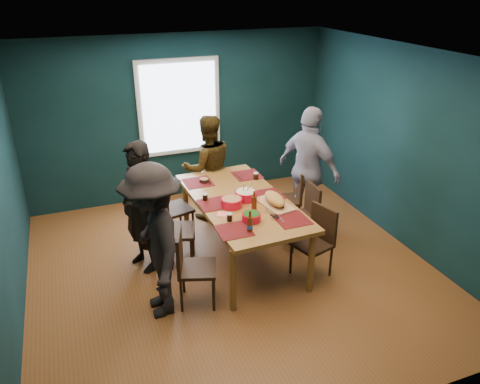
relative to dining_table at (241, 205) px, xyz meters
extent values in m
cube|color=brown|center=(-0.23, -0.26, -0.78)|extent=(5.00, 5.00, 0.01)
cube|color=silver|center=(-0.23, -0.26, 1.93)|extent=(5.00, 5.00, 0.01)
cube|color=#103037|center=(2.27, -0.26, 0.58)|extent=(0.01, 5.00, 2.70)
cube|color=#103037|center=(-0.23, 2.24, 0.58)|extent=(5.00, 0.01, 2.70)
cube|color=#103037|center=(-0.23, -2.76, 0.58)|extent=(5.00, 0.01, 2.70)
cube|color=silver|center=(-0.23, 2.21, 0.78)|extent=(1.35, 0.06, 1.55)
cube|color=brown|center=(0.00, 0.00, 0.05)|extent=(1.21, 2.28, 0.06)
cylinder|color=brown|center=(-0.49, -1.03, -0.37)|extent=(0.08, 0.08, 0.79)
cylinder|color=brown|center=(0.49, -1.03, -0.37)|extent=(0.08, 0.08, 0.79)
cylinder|color=brown|center=(-0.49, 1.03, -0.37)|extent=(0.08, 0.08, 0.79)
cylinder|color=brown|center=(0.49, 1.03, -0.37)|extent=(0.08, 0.08, 0.79)
cube|color=black|center=(-0.73, 0.77, -0.30)|extent=(0.54, 0.54, 0.04)
cube|color=black|center=(-0.92, 0.72, -0.03)|extent=(0.15, 0.44, 0.49)
cylinder|color=black|center=(-0.86, 0.54, -0.54)|extent=(0.03, 0.03, 0.45)
cylinder|color=black|center=(-0.50, 0.63, -0.54)|extent=(0.03, 0.03, 0.45)
cylinder|color=black|center=(-0.96, 0.91, -0.54)|extent=(0.03, 0.03, 0.45)
cylinder|color=black|center=(-0.59, 1.00, -0.54)|extent=(0.03, 0.03, 0.45)
cube|color=black|center=(-0.86, 0.11, -0.27)|extent=(0.58, 0.58, 0.04)
cube|color=black|center=(-1.06, 0.18, 0.01)|extent=(0.18, 0.46, 0.51)
cylinder|color=black|center=(-1.11, -0.02, -0.53)|extent=(0.04, 0.04, 0.48)
cylinder|color=black|center=(-0.73, -0.14, -0.53)|extent=(0.04, 0.04, 0.48)
cylinder|color=black|center=(-0.99, 0.36, -0.53)|extent=(0.04, 0.04, 0.48)
cylinder|color=black|center=(-0.61, 0.24, -0.53)|extent=(0.04, 0.04, 0.48)
cube|color=black|center=(-0.82, -0.74, -0.32)|extent=(0.53, 0.53, 0.04)
cube|color=black|center=(-1.00, -0.68, -0.07)|extent=(0.17, 0.41, 0.46)
cylinder|color=black|center=(-1.05, -0.86, -0.55)|extent=(0.03, 0.03, 0.43)
cylinder|color=black|center=(-0.71, -0.97, -0.55)|extent=(0.03, 0.03, 0.43)
cylinder|color=black|center=(-0.94, -0.51, -0.55)|extent=(0.03, 0.03, 0.43)
cylinder|color=black|center=(-0.59, -0.63, -0.55)|extent=(0.03, 0.03, 0.43)
cube|color=black|center=(0.91, 0.55, -0.33)|extent=(0.50, 0.50, 0.04)
cube|color=black|center=(1.09, 0.50, -0.09)|extent=(0.13, 0.41, 0.45)
cylinder|color=black|center=(0.70, 0.42, -0.56)|extent=(0.03, 0.03, 0.42)
cylinder|color=black|center=(1.04, 0.33, -0.56)|extent=(0.03, 0.03, 0.42)
cylinder|color=black|center=(0.78, 0.76, -0.56)|extent=(0.03, 0.03, 0.42)
cylinder|color=black|center=(1.13, 0.68, -0.56)|extent=(0.03, 0.03, 0.42)
cube|color=black|center=(0.86, -0.02, -0.33)|extent=(0.42, 0.42, 0.04)
cube|color=black|center=(1.04, -0.03, -0.09)|extent=(0.05, 0.41, 0.45)
cylinder|color=black|center=(0.68, -0.19, -0.56)|extent=(0.03, 0.03, 0.42)
cylinder|color=black|center=(1.03, -0.20, -0.56)|extent=(0.03, 0.03, 0.42)
cylinder|color=black|center=(0.69, 0.16, -0.56)|extent=(0.03, 0.03, 0.42)
cylinder|color=black|center=(1.04, 0.15, -0.56)|extent=(0.03, 0.03, 0.42)
cube|color=black|center=(0.66, -0.73, -0.33)|extent=(0.51, 0.51, 0.04)
cube|color=black|center=(0.84, -0.67, -0.08)|extent=(0.16, 0.41, 0.45)
cylinder|color=black|center=(0.55, -0.95, -0.56)|extent=(0.03, 0.03, 0.42)
cylinder|color=black|center=(0.89, -0.84, -0.56)|extent=(0.03, 0.03, 0.42)
cylinder|color=black|center=(0.44, -0.61, -0.56)|extent=(0.03, 0.03, 0.42)
cylinder|color=black|center=(0.78, -0.51, -0.56)|extent=(0.03, 0.03, 0.42)
imported|color=black|center=(-1.27, 0.22, 0.09)|extent=(0.63, 0.74, 1.72)
imported|color=black|center=(-0.06, 1.27, 0.05)|extent=(0.82, 0.65, 1.65)
imported|color=white|center=(1.22, 0.45, 0.15)|extent=(0.82, 1.17, 1.85)
imported|color=black|center=(-1.28, -0.72, 0.12)|extent=(0.67, 1.16, 1.78)
cylinder|color=red|center=(-0.18, -0.14, 0.13)|extent=(0.27, 0.27, 0.11)
cylinder|color=#5C9837|center=(-0.18, -0.14, 0.18)|extent=(0.24, 0.24, 0.02)
cylinder|color=red|center=(0.06, -0.01, 0.14)|extent=(0.28, 0.28, 0.11)
cylinder|color=beige|center=(0.06, -0.01, 0.19)|extent=(0.25, 0.25, 0.02)
cylinder|color=tan|center=(0.09, -0.01, 0.23)|extent=(0.08, 0.16, 0.23)
cylinder|color=tan|center=(0.03, -0.01, 0.23)|extent=(0.07, 0.16, 0.23)
cylinder|color=red|center=(-0.09, -0.58, 0.13)|extent=(0.23, 0.23, 0.09)
cylinder|color=#174F13|center=(-0.09, -0.58, 0.17)|extent=(0.20, 0.20, 0.02)
cube|color=tan|center=(0.34, -0.29, 0.09)|extent=(0.37, 0.59, 0.02)
ellipsoid|color=#B0813F|center=(0.34, -0.29, 0.17)|extent=(0.27, 0.46, 0.13)
cube|color=silver|center=(0.21, -0.51, 0.11)|extent=(0.12, 0.21, 0.00)
cylinder|color=black|center=(0.18, -0.63, 0.12)|extent=(0.07, 0.12, 0.02)
sphere|color=#166119|center=(0.34, -0.41, 0.17)|extent=(0.04, 0.04, 0.04)
sphere|color=#166119|center=(0.34, -0.29, 0.17)|extent=(0.04, 0.04, 0.04)
sphere|color=#166119|center=(0.34, -0.17, 0.17)|extent=(0.04, 0.04, 0.04)
cylinder|color=black|center=(-0.28, 0.71, 0.11)|extent=(0.14, 0.14, 0.06)
cylinder|color=#5C9837|center=(-0.28, 0.71, 0.13)|extent=(0.11, 0.11, 0.01)
cylinder|color=#4A210D|center=(-0.20, -0.80, 0.17)|extent=(0.07, 0.07, 0.19)
cylinder|color=#4A210D|center=(-0.20, -0.80, 0.30)|extent=(0.03, 0.03, 0.07)
cylinder|color=#1846A8|center=(-0.20, -0.80, 0.14)|extent=(0.07, 0.07, 0.04)
cylinder|color=#4A210D|center=(0.04, -0.33, 0.17)|extent=(0.07, 0.07, 0.18)
cylinder|color=#4A210D|center=(0.04, -0.33, 0.30)|extent=(0.03, 0.03, 0.07)
cylinder|color=black|center=(-0.33, -0.49, 0.13)|extent=(0.07, 0.07, 0.09)
cylinder|color=silver|center=(-0.33, -0.49, 0.17)|extent=(0.07, 0.07, 0.01)
cylinder|color=black|center=(0.37, -0.42, 0.13)|extent=(0.06, 0.06, 0.09)
cylinder|color=silver|center=(0.37, -0.42, 0.17)|extent=(0.07, 0.07, 0.01)
cylinder|color=black|center=(0.43, 0.55, 0.13)|extent=(0.07, 0.07, 0.10)
cylinder|color=silver|center=(0.43, 0.55, 0.17)|extent=(0.07, 0.07, 0.01)
cylinder|color=black|center=(-0.44, 0.14, 0.13)|extent=(0.06, 0.06, 0.09)
cylinder|color=silver|center=(-0.44, 0.14, 0.17)|extent=(0.07, 0.07, 0.01)
cube|color=#FF726B|center=(0.41, 0.08, 0.08)|extent=(0.17, 0.17, 0.00)
cube|color=#FF726B|center=(-0.36, -0.30, 0.08)|extent=(0.18, 0.18, 0.00)
cube|color=#FF726B|center=(0.37, -0.68, 0.08)|extent=(0.19, 0.19, 0.00)
camera|label=1|loc=(-1.95, -5.08, 2.72)|focal=35.00mm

